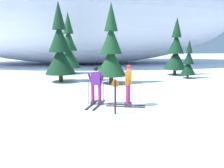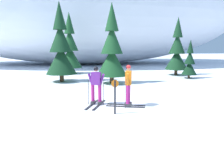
% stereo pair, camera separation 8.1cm
% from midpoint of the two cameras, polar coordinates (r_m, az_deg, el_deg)
% --- Properties ---
extents(ground_plane, '(120.00, 120.00, 0.00)m').
position_cam_midpoint_polar(ground_plane, '(10.23, 7.83, -4.90)').
color(ground_plane, white).
extents(skier_orange_jacket, '(1.72, 0.90, 1.79)m').
position_cam_midpoint_polar(skier_orange_jacket, '(9.46, 4.42, -0.26)').
color(skier_orange_jacket, black).
rests_on(skier_orange_jacket, ground).
extents(skier_purple_jacket, '(1.02, 1.77, 1.71)m').
position_cam_midpoint_polar(skier_purple_jacket, '(9.75, -3.87, -0.23)').
color(skier_purple_jacket, black).
rests_on(skier_purple_jacket, ground).
extents(pine_tree_far_left, '(2.19, 2.19, 5.66)m').
position_cam_midpoint_polar(pine_tree_far_left, '(16.41, -12.94, 8.83)').
color(pine_tree_far_left, '#47301E').
rests_on(pine_tree_far_left, ground).
extents(pine_tree_center_left, '(2.17, 2.17, 5.62)m').
position_cam_midpoint_polar(pine_tree_center_left, '(21.13, -10.68, 9.03)').
color(pine_tree_center_left, '#47301E').
rests_on(pine_tree_center_left, ground).
extents(pine_tree_center, '(2.10, 2.10, 5.44)m').
position_cam_midpoint_polar(pine_tree_center, '(15.21, 0.10, 8.66)').
color(pine_tree_center, '#47301E').
rests_on(pine_tree_center, ground).
extents(pine_tree_center_right, '(1.95, 1.95, 5.04)m').
position_cam_midpoint_polar(pine_tree_center_right, '(20.48, 16.47, 8.10)').
color(pine_tree_center_right, '#47301E').
rests_on(pine_tree_center_right, ground).
extents(pine_tree_far_right, '(1.18, 1.18, 3.06)m').
position_cam_midpoint_polar(pine_tree_far_right, '(18.75, 19.45, 5.28)').
color(pine_tree_far_right, '#47301E').
rests_on(pine_tree_far_right, ground).
extents(snow_ridge_background, '(45.55, 21.11, 15.38)m').
position_cam_midpoint_polar(snow_ridge_background, '(33.04, -7.03, 18.65)').
color(snow_ridge_background, white).
rests_on(snow_ridge_background, ground).
extents(trail_marker_post, '(0.28, 0.07, 1.32)m').
position_cam_midpoint_polar(trail_marker_post, '(8.40, 1.04, -2.75)').
color(trail_marker_post, black).
rests_on(trail_marker_post, ground).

